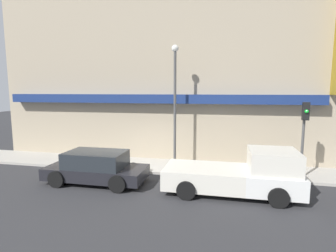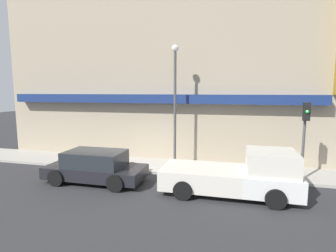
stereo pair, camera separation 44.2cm
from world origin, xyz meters
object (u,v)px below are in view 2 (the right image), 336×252
street_lamp (175,93)px  traffic_light (305,127)px  pickup_truck (238,175)px  fire_hydrant (187,166)px  parked_car (95,167)px

street_lamp → traffic_light: (6.06, -0.79, -1.46)m
pickup_truck → fire_hydrant: size_ratio=9.11×
parked_car → street_lamp: street_lamp is taller
parked_car → traffic_light: size_ratio=1.28×
fire_hydrant → street_lamp: bearing=134.9°
pickup_truck → parked_car: bearing=178.8°
pickup_truck → fire_hydrant: pickup_truck is taller
pickup_truck → fire_hydrant: bearing=138.5°
fire_hydrant → street_lamp: 3.78m
fire_hydrant → street_lamp: street_lamp is taller
parked_car → traffic_light: 9.57m
fire_hydrant → traffic_light: traffic_light is taller
pickup_truck → parked_car: (-6.32, -0.00, -0.11)m
pickup_truck → parked_car: 6.33m
street_lamp → traffic_light: bearing=-7.4°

